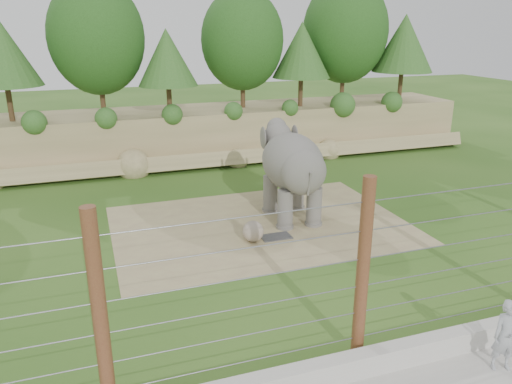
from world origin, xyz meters
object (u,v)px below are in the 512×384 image
object	(u,v)px
elephant	(292,175)
zookeeper	(506,336)
stone_ball	(253,231)
barrier_fence	(363,272)

from	to	relation	value
elephant	zookeeper	world-z (taller)	elephant
zookeeper	stone_ball	bearing A→B (deg)	127.41
elephant	stone_ball	distance (m)	2.78
stone_ball	zookeeper	distance (m)	8.06
elephant	zookeeper	xyz separation A→B (m)	(0.82, -9.07, -0.84)
elephant	stone_ball	xyz separation A→B (m)	(-1.96, -1.51, -1.25)
stone_ball	barrier_fence	distance (m)	6.49
elephant	barrier_fence	bearing A→B (deg)	-99.37
barrier_fence	zookeeper	world-z (taller)	barrier_fence
elephant	zookeeper	size ratio (longest dim) A/B	2.60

